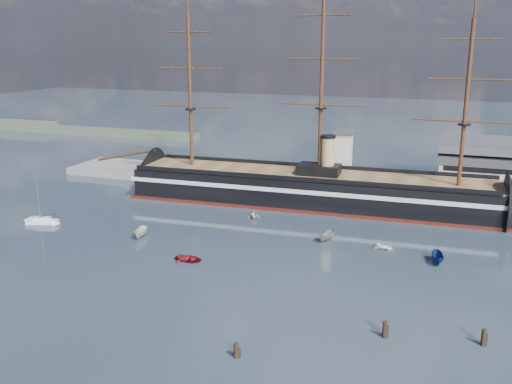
% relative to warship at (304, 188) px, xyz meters
% --- Properties ---
extents(ground, '(600.00, 600.00, 0.00)m').
position_rel_warship_xyz_m(ground, '(3.99, -20.00, -4.04)').
color(ground, '#1E2C3B').
rests_on(ground, ground).
extents(quay, '(180.00, 18.00, 2.00)m').
position_rel_warship_xyz_m(quay, '(13.99, 16.00, -4.04)').
color(quay, slate).
rests_on(quay, ground).
extents(quay_tower, '(5.00, 5.00, 15.00)m').
position_rel_warship_xyz_m(quay_tower, '(6.99, 13.00, 5.72)').
color(quay_tower, silver).
rests_on(quay_tower, ground).
extents(shoreline, '(120.00, 10.00, 4.00)m').
position_rel_warship_xyz_m(shoreline, '(-135.24, 75.00, -2.59)').
color(shoreline, '#3F4C38').
rests_on(shoreline, ground).
extents(warship, '(113.17, 19.61, 53.94)m').
position_rel_warship_xyz_m(warship, '(0.00, 0.00, 0.00)').
color(warship, black).
rests_on(warship, ground).
extents(sailboat, '(7.18, 4.11, 11.04)m').
position_rel_warship_xyz_m(sailboat, '(-50.25, -34.86, -3.33)').
color(sailboat, silver).
rests_on(sailboat, ground).
extents(motorboat_a, '(6.42, 3.25, 2.45)m').
position_rel_warship_xyz_m(motorboat_a, '(-25.01, -35.31, -4.04)').
color(motorboat_a, beige).
rests_on(motorboat_a, ground).
extents(motorboat_b, '(1.41, 3.32, 1.53)m').
position_rel_warship_xyz_m(motorboat_b, '(-9.81, -43.93, -4.04)').
color(motorboat_b, maroon).
rests_on(motorboat_b, ground).
extents(motorboat_c, '(6.28, 4.04, 2.36)m').
position_rel_warship_xyz_m(motorboat_c, '(11.40, -24.45, -4.04)').
color(motorboat_c, gray).
rests_on(motorboat_c, ground).
extents(motorboat_d, '(5.81, 4.48, 1.96)m').
position_rel_warship_xyz_m(motorboat_d, '(-7.49, -15.33, -4.04)').
color(motorboat_d, silver).
rests_on(motorboat_d, ground).
extents(motorboat_e, '(2.45, 3.12, 1.36)m').
position_rel_warship_xyz_m(motorboat_e, '(23.40, -25.53, -4.04)').
color(motorboat_e, white).
rests_on(motorboat_e, ground).
extents(motorboat_f, '(6.50, 3.27, 2.48)m').
position_rel_warship_xyz_m(motorboat_f, '(33.17, -29.61, -4.04)').
color(motorboat_f, navy).
rests_on(motorboat_f, ground).
extents(piling_near_mid, '(0.64, 0.64, 2.78)m').
position_rel_warship_xyz_m(piling_near_mid, '(10.49, -71.60, -4.04)').
color(piling_near_mid, black).
rests_on(piling_near_mid, ground).
extents(piling_near_right, '(0.64, 0.64, 3.16)m').
position_rel_warship_xyz_m(piling_near_right, '(27.61, -59.99, -4.04)').
color(piling_near_right, black).
rests_on(piling_near_right, ground).
extents(piling_far_right, '(0.64, 0.64, 3.11)m').
position_rel_warship_xyz_m(piling_far_right, '(40.22, -57.74, -4.04)').
color(piling_far_right, black).
rests_on(piling_far_right, ground).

